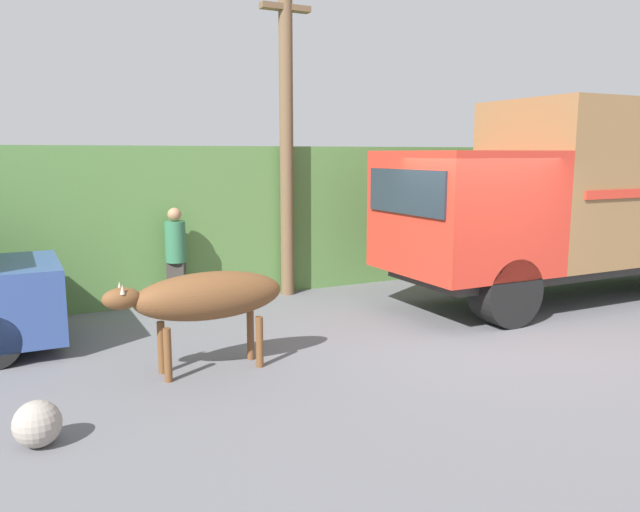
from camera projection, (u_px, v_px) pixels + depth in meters
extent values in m
plane|color=slate|center=(488.00, 334.00, 8.94)|extent=(60.00, 60.00, 0.00)
cube|color=#568442|center=(289.00, 205.00, 14.91)|extent=(32.00, 6.33, 2.69)
cube|color=#2D2D2D|center=(575.00, 263.00, 11.20)|extent=(6.77, 1.82, 0.18)
cube|color=red|center=(464.00, 211.00, 9.89)|extent=(2.21, 2.28, 1.90)
cube|color=#232D38|center=(405.00, 192.00, 9.33)|extent=(0.04, 1.94, 0.67)
cube|color=olive|center=(623.00, 180.00, 11.45)|extent=(5.15, 2.28, 2.74)
cylinder|color=black|center=(505.00, 291.00, 9.34)|extent=(1.05, 0.50, 1.05)
ellipsoid|color=brown|center=(210.00, 296.00, 7.33)|extent=(1.79, 0.57, 0.57)
ellipsoid|color=brown|center=(122.00, 299.00, 6.88)|extent=(0.42, 0.25, 0.25)
cone|color=#B7AD93|center=(122.00, 289.00, 6.77)|extent=(0.06, 0.06, 0.11)
cone|color=#B7AD93|center=(119.00, 286.00, 6.94)|extent=(0.06, 0.06, 0.11)
cylinder|color=brown|center=(168.00, 355.00, 7.04)|extent=(0.09, 0.09, 0.63)
cylinder|color=brown|center=(162.00, 347.00, 7.32)|extent=(0.09, 0.09, 0.63)
cylinder|color=brown|center=(260.00, 342.00, 7.54)|extent=(0.09, 0.09, 0.63)
cylinder|color=brown|center=(251.00, 335.00, 7.81)|extent=(0.09, 0.09, 0.63)
cube|color=#38332D|center=(177.00, 285.00, 10.42)|extent=(0.34, 0.30, 0.78)
cylinder|color=#33724C|center=(175.00, 242.00, 10.30)|extent=(0.46, 0.46, 0.68)
sphere|color=#A87A56|center=(174.00, 215.00, 10.22)|extent=(0.22, 0.22, 0.22)
cylinder|color=brown|center=(286.00, 136.00, 11.04)|extent=(0.24, 0.24, 5.72)
cube|color=brown|center=(285.00, 8.00, 10.68)|extent=(0.90, 0.19, 0.10)
sphere|color=gray|center=(37.00, 424.00, 5.50)|extent=(0.42, 0.42, 0.42)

